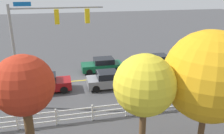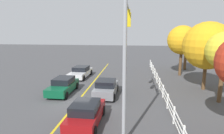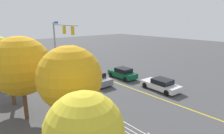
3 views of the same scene
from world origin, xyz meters
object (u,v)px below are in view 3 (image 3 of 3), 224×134
at_px(car_3, 123,73).
at_px(tree_0, 10,52).
at_px(car_2, 161,85).
at_px(car_0, 78,70).
at_px(tree_4, 84,132).
at_px(car_1, 97,79).
at_px(tree_1, 21,66).
at_px(tree_2, 70,78).
at_px(tree_5, 9,61).

bearing_deg(car_3, tree_0, 64.04).
bearing_deg(car_2, car_0, 21.06).
distance_m(tree_0, tree_4, 18.71).
distance_m(car_1, car_2, 7.63).
distance_m(tree_1, tree_4, 9.84).
distance_m(tree_1, tree_2, 5.97).
bearing_deg(tree_2, tree_4, 157.80).
xyz_separation_m(car_3, tree_0, (6.07, 12.21, 3.47)).
distance_m(car_2, tree_4, 15.96).
height_order(car_2, tree_4, tree_4).
height_order(car_3, tree_2, tree_2).
relative_size(car_3, tree_5, 0.73).
height_order(car_2, tree_5, tree_5).
distance_m(car_0, car_1, 5.38).
distance_m(tree_0, tree_2, 14.70).
height_order(car_3, tree_1, tree_1).
xyz_separation_m(tree_4, tree_5, (13.20, -0.56, 0.46)).
height_order(car_0, tree_1, tree_1).
xyz_separation_m(car_3, tree_1, (-2.73, 13.52, 3.67)).
relative_size(car_2, tree_5, 0.80).
bearing_deg(car_1, tree_5, -91.76).
relative_size(car_1, tree_2, 0.61).
bearing_deg(car_0, tree_0, -92.85).
bearing_deg(tree_5, tree_1, -178.64).
distance_m(car_2, tree_1, 14.53).
distance_m(car_3, tree_4, 19.16).
xyz_separation_m(tree_1, tree_5, (3.39, 0.08, -0.12)).
distance_m(car_1, tree_1, 10.51).
height_order(car_3, tree_4, tree_4).
relative_size(car_1, car_3, 0.93).
height_order(car_2, tree_0, tree_0).
bearing_deg(car_1, car_2, 34.64).
distance_m(car_0, car_2, 12.31).
xyz_separation_m(tree_0, tree_4, (-18.60, 1.95, -0.38)).
xyz_separation_m(car_1, car_2, (-6.35, -4.24, -0.06)).
relative_size(car_0, tree_1, 0.61).
relative_size(car_0, tree_2, 0.63).
height_order(car_2, tree_1, tree_1).
distance_m(car_3, tree_0, 14.07).
bearing_deg(car_1, tree_2, -42.75).
bearing_deg(car_3, tree_4, 131.99).
distance_m(car_1, tree_4, 16.52).
bearing_deg(tree_0, car_2, -134.71).
distance_m(car_2, tree_2, 13.51).
height_order(car_0, tree_0, tree_0).
xyz_separation_m(car_2, tree_2, (-2.49, 12.68, 3.95)).
bearing_deg(car_0, car_1, -4.25).
relative_size(tree_2, tree_5, 1.13).
relative_size(car_1, tree_4, 0.74).
bearing_deg(tree_4, car_1, -38.20).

